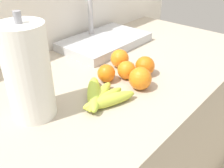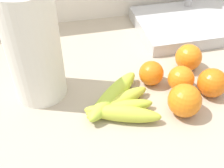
# 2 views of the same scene
# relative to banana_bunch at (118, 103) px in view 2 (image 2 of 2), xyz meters

# --- Properties ---
(counter) EXTENTS (1.65, 0.70, 0.86)m
(counter) POSITION_rel_banana_bunch_xyz_m (0.07, 0.10, -0.45)
(counter) COLOR #ADA08C
(counter) RESTS_ON ground
(wall_back) EXTENTS (2.05, 0.06, 1.30)m
(wall_back) POSITION_rel_banana_bunch_xyz_m (0.07, 0.49, -0.23)
(wall_back) COLOR silver
(wall_back) RESTS_ON ground
(banana_bunch) EXTENTS (0.18, 0.20, 0.04)m
(banana_bunch) POSITION_rel_banana_bunch_xyz_m (0.00, 0.00, 0.00)
(banana_bunch) COLOR #BACB3F
(banana_bunch) RESTS_ON counter
(orange_center) EXTENTS (0.06, 0.06, 0.06)m
(orange_center) POSITION_rel_banana_bunch_xyz_m (0.11, 0.08, 0.01)
(orange_center) COLOR orange
(orange_center) RESTS_ON counter
(orange_right) EXTENTS (0.07, 0.07, 0.07)m
(orange_right) POSITION_rel_banana_bunch_xyz_m (0.23, 0.11, 0.02)
(orange_right) COLOR orange
(orange_right) RESTS_ON counter
(orange_back_left) EXTENTS (0.08, 0.08, 0.08)m
(orange_back_left) POSITION_rel_banana_bunch_xyz_m (0.15, -0.04, 0.02)
(orange_back_left) COLOR orange
(orange_back_left) RESTS_ON counter
(orange_front) EXTENTS (0.07, 0.07, 0.07)m
(orange_front) POSITION_rel_banana_bunch_xyz_m (0.24, 0.00, 0.02)
(orange_front) COLOR orange
(orange_front) RESTS_ON counter
(orange_far_right) EXTENTS (0.07, 0.07, 0.07)m
(orange_far_right) POSITION_rel_banana_bunch_xyz_m (0.17, 0.04, 0.01)
(orange_far_right) COLOR orange
(orange_far_right) RESTS_ON counter
(paper_towel_roll) EXTENTS (0.13, 0.13, 0.30)m
(paper_towel_roll) POSITION_rel_banana_bunch_xyz_m (-0.17, 0.10, 0.12)
(paper_towel_roll) COLOR white
(paper_towel_roll) RESTS_ON counter
(sink_basin) EXTENTS (0.41, 0.26, 0.21)m
(sink_basin) POSITION_rel_banana_bunch_xyz_m (0.36, 0.31, 0.00)
(sink_basin) COLOR #B7BABF
(sink_basin) RESTS_ON counter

